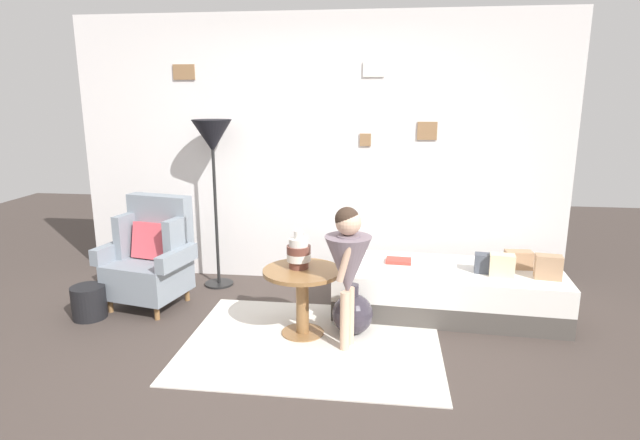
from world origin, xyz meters
TOP-DOWN VIEW (x-y plane):
  - ground_plane at (0.00, 0.00)m, footprint 12.00×12.00m
  - gallery_wall at (0.00, 1.95)m, footprint 4.80×0.12m
  - rug at (0.16, 0.46)m, footprint 1.92×1.49m
  - armchair at (-1.38, 1.06)m, footprint 0.84×0.70m
  - daybed at (1.23, 1.20)m, footprint 1.95×0.92m
  - pillow_head at (1.99, 1.04)m, footprint 0.22×0.15m
  - pillow_mid at (1.81, 1.27)m, footprint 0.23×0.13m
  - pillow_back at (1.63, 1.05)m, footprint 0.21×0.14m
  - pillow_extra at (1.52, 1.13)m, footprint 0.20×0.14m
  - side_table at (0.06, 0.61)m, footprint 0.61×0.61m
  - vase_striped at (0.02, 0.65)m, footprint 0.19×0.19m
  - floor_lamp at (-0.95, 1.60)m, footprint 0.37×0.37m
  - person_child at (0.42, 0.43)m, footprint 0.34×0.34m
  - book_on_daybed at (0.80, 1.31)m, footprint 0.23×0.17m
  - demijohn_near at (0.44, 0.68)m, footprint 0.32×0.32m
  - magazine_basket at (-1.78, 0.69)m, footprint 0.28×0.28m

SIDE VIEW (x-z plane):
  - ground_plane at x=0.00m, z-range 0.00..0.00m
  - rug at x=0.16m, z-range 0.00..0.01m
  - magazine_basket at x=-1.78m, z-range 0.00..0.28m
  - demijohn_near at x=0.44m, z-range -0.04..0.37m
  - daybed at x=1.23m, z-range 0.00..0.40m
  - side_table at x=0.06m, z-range 0.12..0.66m
  - book_on_daybed at x=0.80m, z-range 0.40..0.43m
  - armchair at x=-1.38m, z-range -0.05..0.92m
  - pillow_mid at x=1.81m, z-range 0.40..0.55m
  - pillow_extra at x=1.52m, z-range 0.40..0.56m
  - pillow_back at x=1.63m, z-range 0.40..0.58m
  - pillow_head at x=1.99m, z-range 0.40..0.59m
  - vase_striped at x=0.02m, z-range 0.51..0.81m
  - person_child at x=0.42m, z-range 0.15..1.22m
  - gallery_wall at x=0.00m, z-range 0.00..2.60m
  - floor_lamp at x=-0.95m, z-range 0.59..2.21m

